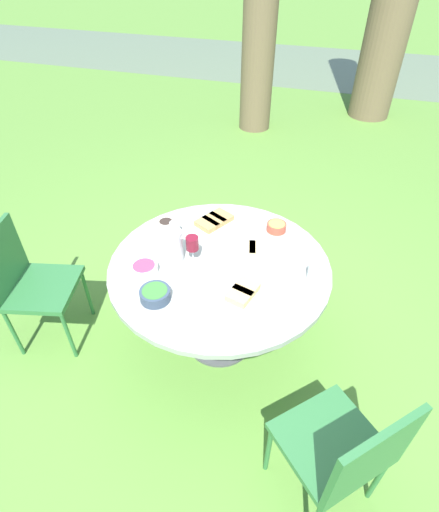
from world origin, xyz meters
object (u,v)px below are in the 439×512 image
at_px(water_pitcher, 173,245).
at_px(wine_glass, 192,244).
at_px(dining_table, 220,275).
at_px(chair_near_left, 27,279).
at_px(chair_near_right, 345,450).

xyz_separation_m(water_pitcher, wine_glass, (0.11, 0.02, 0.03)).
xyz_separation_m(dining_table, water_pitcher, (-0.28, -0.03, 0.19)).
distance_m(chair_near_left, water_pitcher, 1.01).
bearing_deg(dining_table, water_pitcher, -172.80).
xyz_separation_m(chair_near_left, water_pitcher, (0.93, 0.27, 0.30)).
bearing_deg(water_pitcher, wine_glass, 7.48).
bearing_deg(chair_near_right, dining_table, 136.02).
height_order(dining_table, chair_near_left, chair_near_left).
relative_size(chair_near_left, chair_near_right, 1.00).
bearing_deg(chair_near_left, water_pitcher, 16.25).
xyz_separation_m(chair_near_right, wine_glass, (-0.99, 0.78, 0.32)).
height_order(dining_table, chair_near_right, chair_near_right).
relative_size(chair_near_right, wine_glass, 5.09).
height_order(dining_table, water_pitcher, water_pitcher).
xyz_separation_m(chair_near_right, water_pitcher, (-1.11, 0.77, 0.30)).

